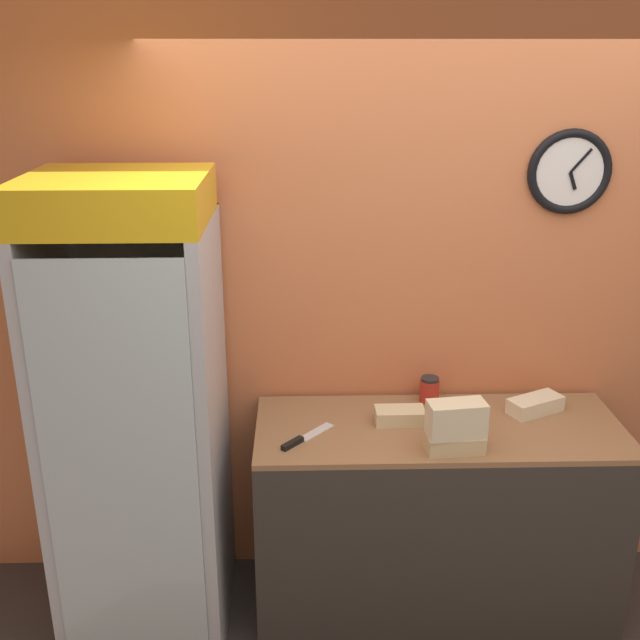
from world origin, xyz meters
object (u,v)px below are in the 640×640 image
at_px(sandwich_flat_left, 535,405).
at_px(condiment_jar, 429,390).
at_px(chefs_knife, 301,440).
at_px(beverage_cooler, 139,393).
at_px(sandwich_stack_bottom, 455,443).
at_px(sandwich_stack_middle, 456,427).
at_px(sandwich_stack_top, 457,411).
at_px(sandwich_flat_right, 400,416).

relative_size(sandwich_flat_left, condiment_jar, 2.31).
distance_m(sandwich_flat_left, chefs_knife, 1.08).
xyz_separation_m(beverage_cooler, chefs_knife, (0.68, -0.12, -0.16)).
relative_size(sandwich_flat_left, chefs_knife, 1.11).
xyz_separation_m(sandwich_stack_bottom, chefs_knife, (-0.62, 0.10, -0.03)).
relative_size(sandwich_stack_middle, chefs_knife, 0.98).
relative_size(sandwich_stack_bottom, chefs_knife, 0.96).
distance_m(sandwich_flat_left, condiment_jar, 0.47).
distance_m(sandwich_stack_bottom, sandwich_stack_top, 0.14).
distance_m(sandwich_flat_right, condiment_jar, 0.26).
bearing_deg(chefs_knife, sandwich_stack_middle, -8.80).
bearing_deg(sandwich_stack_bottom, beverage_cooler, 170.43).
bearing_deg(sandwich_flat_left, sandwich_stack_bottom, -141.92).
distance_m(sandwich_stack_bottom, condiment_jar, 0.46).
height_order(sandwich_stack_middle, chefs_knife, sandwich_stack_middle).
distance_m(chefs_knife, condiment_jar, 0.70).
bearing_deg(beverage_cooler, sandwich_flat_left, 3.84).
bearing_deg(sandwich_flat_left, chefs_knife, -167.18).
xyz_separation_m(sandwich_stack_middle, chefs_knife, (-0.62, 0.10, -0.10)).
bearing_deg(sandwich_flat_right, beverage_cooler, -178.38).
bearing_deg(sandwich_stack_middle, beverage_cooler, 170.43).
distance_m(beverage_cooler, sandwich_flat_right, 1.12).
relative_size(sandwich_flat_left, sandwich_flat_right, 1.28).
bearing_deg(sandwich_flat_left, condiment_jar, 165.09).
xyz_separation_m(sandwich_stack_middle, sandwich_stack_top, (0.00, 0.00, 0.07)).
relative_size(beverage_cooler, sandwich_flat_right, 9.45).
relative_size(sandwich_stack_middle, sandwich_stack_top, 1.00).
height_order(sandwich_stack_middle, sandwich_flat_left, sandwich_stack_middle).
relative_size(beverage_cooler, sandwich_stack_top, 8.37).
height_order(sandwich_flat_right, condiment_jar, condiment_jar).
relative_size(sandwich_stack_top, sandwich_flat_right, 1.13).
bearing_deg(sandwich_stack_middle, sandwich_stack_bottom, 0.00).
height_order(sandwich_stack_bottom, condiment_jar, condiment_jar).
bearing_deg(sandwich_flat_right, sandwich_stack_top, -52.72).
distance_m(sandwich_stack_bottom, sandwich_stack_middle, 0.07).
relative_size(beverage_cooler, sandwich_stack_bottom, 8.51).
bearing_deg(sandwich_stack_top, sandwich_stack_bottom, 180.00).
bearing_deg(condiment_jar, sandwich_flat_left, -14.91).
height_order(beverage_cooler, sandwich_stack_bottom, beverage_cooler).
xyz_separation_m(sandwich_flat_left, sandwich_flat_right, (-0.62, -0.08, -0.00)).
bearing_deg(sandwich_flat_left, sandwich_stack_top, -141.92).
relative_size(sandwich_flat_right, chefs_knife, 0.87).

